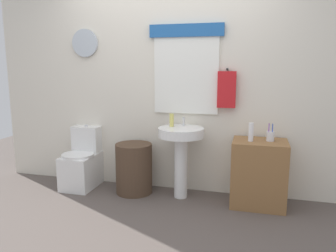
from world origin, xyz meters
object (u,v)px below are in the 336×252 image
(laundry_hamper, at_px, (134,168))
(lotion_bottle, at_px, (251,132))
(pedestal_sink, at_px, (181,146))
(wooden_cabinet, at_px, (259,173))
(toilet, at_px, (82,164))
(soap_bottle, at_px, (172,120))
(toothbrush_cup, at_px, (270,136))

(laundry_hamper, relative_size, lotion_bottle, 3.04)
(pedestal_sink, xyz_separation_m, lotion_bottle, (0.75, -0.04, 0.20))
(wooden_cabinet, distance_m, lotion_bottle, 0.46)
(lotion_bottle, bearing_deg, wooden_cabinet, 22.22)
(pedestal_sink, distance_m, wooden_cabinet, 0.88)
(toilet, xyz_separation_m, soap_bottle, (1.13, 0.02, 0.59))
(soap_bottle, bearing_deg, wooden_cabinet, -2.97)
(toilet, height_order, lotion_bottle, lotion_bottle)
(toothbrush_cup, bearing_deg, wooden_cabinet, -168.50)
(toilet, xyz_separation_m, wooden_cabinet, (2.09, -0.03, 0.06))
(toilet, xyz_separation_m, laundry_hamper, (0.69, -0.03, 0.01))
(soap_bottle, bearing_deg, pedestal_sink, -22.62)
(lotion_bottle, bearing_deg, laundry_hamper, 178.25)
(laundry_hamper, height_order, wooden_cabinet, wooden_cabinet)
(toothbrush_cup, bearing_deg, lotion_bottle, -162.99)
(toilet, bearing_deg, wooden_cabinet, -0.88)
(pedestal_sink, distance_m, soap_bottle, 0.30)
(soap_bottle, height_order, lotion_bottle, soap_bottle)
(toilet, bearing_deg, soap_bottle, 0.91)
(pedestal_sink, xyz_separation_m, soap_bottle, (-0.12, 0.05, 0.28))
(lotion_bottle, bearing_deg, pedestal_sink, 176.93)
(toilet, xyz_separation_m, toothbrush_cup, (2.19, -0.01, 0.47))
(wooden_cabinet, bearing_deg, laundry_hamper, 180.00)
(toilet, bearing_deg, pedestal_sink, -1.47)
(pedestal_sink, relative_size, soap_bottle, 5.49)
(wooden_cabinet, bearing_deg, toothbrush_cup, 11.50)
(laundry_hamper, bearing_deg, pedestal_sink, 0.00)
(lotion_bottle, bearing_deg, toilet, 177.93)
(pedestal_sink, bearing_deg, laundry_hamper, 180.00)
(laundry_hamper, bearing_deg, soap_bottle, 6.47)
(toothbrush_cup, bearing_deg, soap_bottle, 178.38)
(lotion_bottle, bearing_deg, toothbrush_cup, 17.01)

